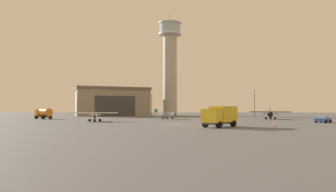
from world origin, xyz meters
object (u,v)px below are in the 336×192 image
(car_blue, at_px, (323,119))
(light_post_north, at_px, (254,100))
(airplane_white, at_px, (95,115))
(truck_fuel_tanker_orange, at_px, (44,113))
(truck_box_yellow, at_px, (220,115))
(traffic_cone_near_left, at_px, (274,124))
(airplane_silver, at_px, (165,114))
(control_tower, at_px, (170,62))
(light_post_west, at_px, (152,103))
(airplane_black, at_px, (270,114))

(car_blue, height_order, light_post_north, light_post_north)
(airplane_white, distance_m, light_post_north, 58.18)
(truck_fuel_tanker_orange, xyz_separation_m, truck_box_yellow, (44.21, -32.57, 0.09))
(truck_box_yellow, distance_m, traffic_cone_near_left, 8.42)
(airplane_silver, bearing_deg, truck_fuel_tanker_orange, -149.23)
(truck_fuel_tanker_orange, distance_m, truck_box_yellow, 54.91)
(control_tower, relative_size, traffic_cone_near_left, 63.33)
(control_tower, height_order, airplane_white, control_tower)
(airplane_silver, xyz_separation_m, light_post_west, (-6.08, 16.66, 3.43))
(car_blue, bearing_deg, control_tower, 65.85)
(airplane_black, bearing_deg, light_post_north, 14.30)
(airplane_silver, distance_m, truck_fuel_tanker_orange, 32.68)
(control_tower, height_order, truck_fuel_tanker_orange, control_tower)
(airplane_white, bearing_deg, airplane_silver, 123.64)
(car_blue, bearing_deg, truck_fuel_tanker_orange, 113.95)
(airplane_white, bearing_deg, truck_box_yellow, 36.25)
(control_tower, bearing_deg, traffic_cone_near_left, -74.58)
(light_post_west, height_order, light_post_north, light_post_north)
(airplane_black, xyz_separation_m, truck_fuel_tanker_orange, (-60.06, -2.78, 0.24))
(truck_box_yellow, distance_m, car_blue, 26.76)
(light_post_west, distance_m, traffic_cone_near_left, 56.37)
(truck_fuel_tanker_orange, relative_size, car_blue, 1.27)
(airplane_silver, height_order, truck_box_yellow, truck_box_yellow)
(control_tower, xyz_separation_m, light_post_north, (30.69, -24.71, -17.27))
(control_tower, height_order, light_post_north, control_tower)
(airplane_black, relative_size, airplane_silver, 1.14)
(car_blue, distance_m, light_post_north, 42.70)
(light_post_west, bearing_deg, airplane_black, -25.93)
(airplane_white, relative_size, traffic_cone_near_left, 13.73)
(airplane_silver, bearing_deg, traffic_cone_near_left, -32.81)
(airplane_white, distance_m, truck_fuel_tanker_orange, 24.14)
(truck_box_yellow, xyz_separation_m, light_post_north, (16.35, 58.49, 3.89))
(airplane_white, distance_m, airplane_black, 44.50)
(airplane_silver, xyz_separation_m, light_post_north, (27.98, 23.49, 4.33))
(control_tower, bearing_deg, light_post_west, -96.10)
(control_tower, xyz_separation_m, airplane_black, (30.20, -47.86, -21.48))
(airplane_white, relative_size, truck_box_yellow, 1.41)
(truck_box_yellow, distance_m, light_post_west, 54.70)
(truck_fuel_tanker_orange, height_order, car_blue, truck_fuel_tanker_orange)
(airplane_silver, distance_m, car_blue, 37.73)
(airplane_black, height_order, airplane_silver, airplane_black)
(truck_box_yellow, bearing_deg, airplane_silver, -127.78)
(truck_fuel_tanker_orange, bearing_deg, truck_box_yellow, 179.22)
(light_post_west, relative_size, traffic_cone_near_left, 11.13)
(light_post_north, distance_m, traffic_cone_near_left, 57.57)
(truck_fuel_tanker_orange, height_order, light_post_west, light_post_west)
(airplane_white, relative_size, airplane_silver, 1.09)
(control_tower, xyz_separation_m, car_blue, (35.50, -66.85, -22.12))
(control_tower, bearing_deg, light_post_north, -38.83)
(airplane_black, xyz_separation_m, car_blue, (5.30, -19.00, -0.64))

